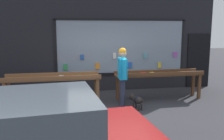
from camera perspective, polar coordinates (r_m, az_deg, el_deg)
The scene contains 6 objects.
ground_plane at distance 7.22m, azimuth 0.11°, elevation -9.15°, with size 40.00×40.00×0.00m, color #2D2D33.
shopfront_facade at distance 9.23m, azimuth -1.93°, elevation 6.78°, with size 8.62×0.29×3.79m.
display_table_left at distance 7.82m, azimuth -13.37°, elevation -2.23°, with size 2.90×0.74×0.93m.
display_table_right at distance 8.30m, azimuth 10.63°, elevation -1.43°, with size 2.90×0.62×0.94m.
person_browsing at distance 7.33m, azimuth 2.38°, elevation -0.48°, with size 0.24×0.68×1.76m.
small_dog at distance 7.30m, azimuth 5.63°, elevation -6.73°, with size 0.38×0.57×0.41m.
Camera 1 is at (-1.16, -6.74, 2.32)m, focal length 40.00 mm.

